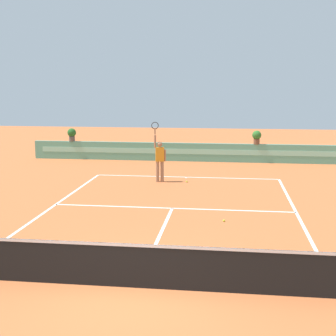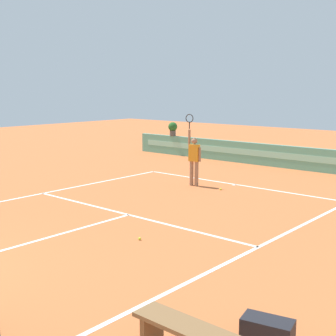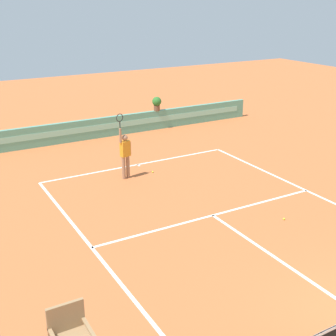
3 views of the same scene
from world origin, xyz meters
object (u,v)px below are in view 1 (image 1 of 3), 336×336
tennis_player (160,158)px  potted_plant_far_left (72,134)px  tennis_ball_mid_court (224,221)px  potted_plant_right (257,136)px  tennis_ball_near_baseline (187,182)px

tennis_player → potted_plant_far_left: 8.10m
tennis_ball_mid_court → potted_plant_right: potted_plant_right is taller
tennis_player → tennis_ball_mid_court: 6.45m
tennis_ball_mid_court → potted_plant_far_left: 14.32m
tennis_player → potted_plant_far_left: (-5.79, 5.65, 0.36)m
tennis_ball_near_baseline → tennis_ball_mid_court: 5.95m
potted_plant_far_left → tennis_player: bearing=-44.3°
tennis_ball_near_baseline → potted_plant_right: size_ratio=0.09×
tennis_ball_mid_court → tennis_player: bearing=116.3°
tennis_ball_mid_court → tennis_ball_near_baseline: bearing=106.1°
tennis_ball_near_baseline → tennis_ball_mid_court: size_ratio=1.00×
tennis_ball_near_baseline → potted_plant_right: (3.24, 5.64, 1.38)m
tennis_player → potted_plant_right: bearing=52.1°
tennis_player → potted_plant_right: tennis_player is taller
tennis_player → potted_plant_far_left: tennis_player is taller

